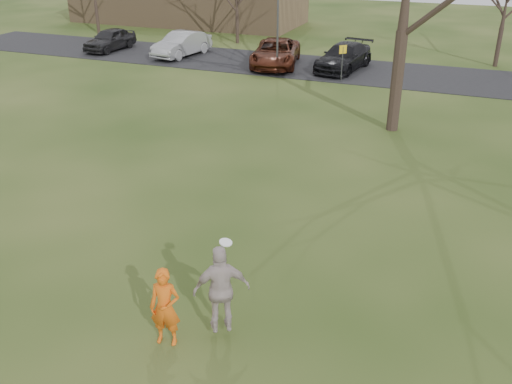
% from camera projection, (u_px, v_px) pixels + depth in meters
% --- Properties ---
extents(ground, '(120.00, 120.00, 0.00)m').
position_uv_depth(ground, '(191.00, 323.00, 12.75)').
color(ground, '#1E380F').
rests_on(ground, ground).
extents(parking_strip, '(62.00, 6.50, 0.04)m').
position_uv_depth(parking_strip, '(386.00, 74.00, 33.72)').
color(parking_strip, black).
rests_on(parking_strip, ground).
extents(player_defender, '(0.73, 0.55, 1.80)m').
position_uv_depth(player_defender, '(165.00, 307.00, 11.80)').
color(player_defender, orange).
rests_on(player_defender, ground).
extents(car_0, '(1.96, 4.45, 1.49)m').
position_uv_depth(car_0, '(110.00, 39.00, 39.48)').
color(car_0, black).
rests_on(car_0, parking_strip).
extents(car_1, '(2.39, 4.99, 1.58)m').
position_uv_depth(car_1, '(182.00, 44.00, 37.72)').
color(car_1, '#A2A3A8').
rests_on(car_1, parking_strip).
extents(car_2, '(3.82, 6.19, 1.60)m').
position_uv_depth(car_2, '(276.00, 53.00, 35.15)').
color(car_2, '#502112').
rests_on(car_2, parking_strip).
extents(car_3, '(2.90, 5.53, 1.53)m').
position_uv_depth(car_3, '(344.00, 57.00, 34.21)').
color(car_3, black).
rests_on(car_3, parking_strip).
extents(catching_play, '(1.28, 1.06, 2.09)m').
position_uv_depth(catching_play, '(222.00, 289.00, 11.82)').
color(catching_play, '#BCABA8').
rests_on(catching_play, ground).
extents(building, '(20.60, 8.50, 5.14)m').
position_uv_depth(building, '(188.00, 0.00, 50.46)').
color(building, '#8C6D4C').
rests_on(building, ground).
extents(lamp_post, '(0.34, 0.34, 6.27)m').
position_uv_depth(lamp_post, '(278.00, 4.00, 31.92)').
color(lamp_post, '#47474C').
rests_on(lamp_post, ground).
extents(sign_yellow, '(0.35, 0.35, 2.08)m').
position_uv_depth(sign_yellow, '(343.00, 57.00, 31.25)').
color(sign_yellow, '#47474C').
rests_on(sign_yellow, ground).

